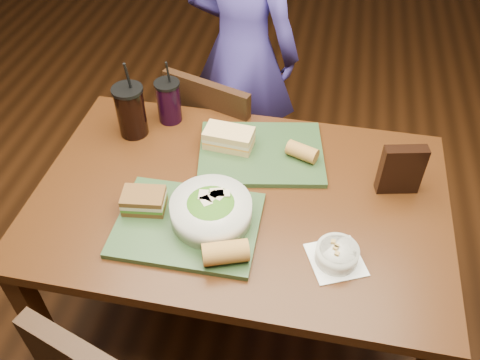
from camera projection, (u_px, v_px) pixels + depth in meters
name	position (u px, v px, depth m)	size (l,w,h in m)	color
ground	(240.00, 319.00, 2.13)	(6.00, 6.00, 0.00)	#381C0B
dining_table	(240.00, 215.00, 1.67)	(1.30, 0.85, 0.75)	#3F1F0C
chair_far	(215.00, 145.00, 2.21)	(0.47, 0.48, 0.85)	black
diner	(242.00, 52.00, 2.28)	(0.53, 0.35, 1.45)	#433695
tray_near	(188.00, 225.00, 1.51)	(0.42, 0.32, 0.02)	#284021
tray_far	(261.00, 153.00, 1.74)	(0.42, 0.32, 0.02)	#284021
salad_bowl	(211.00, 210.00, 1.48)	(0.24, 0.24, 0.08)	silver
soup_bowl	(337.00, 254.00, 1.41)	(0.19, 0.19, 0.06)	white
sandwich_near	(144.00, 201.00, 1.52)	(0.14, 0.10, 0.06)	#593819
sandwich_far	(229.00, 138.00, 1.73)	(0.17, 0.10, 0.07)	tan
baguette_near	(226.00, 252.00, 1.38)	(0.06, 0.06, 0.13)	#AD7533
baguette_far	(302.00, 152.00, 1.69)	(0.05, 0.05, 0.10)	#AD7533
cup_cola	(131.00, 111.00, 1.76)	(0.11, 0.11, 0.29)	black
cup_berry	(169.00, 101.00, 1.83)	(0.09, 0.09, 0.25)	black
chip_bag	(401.00, 170.00, 1.57)	(0.13, 0.04, 0.17)	black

